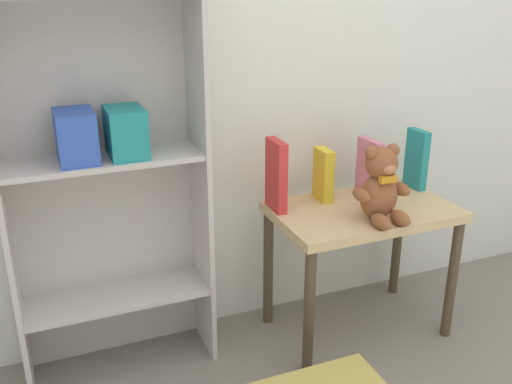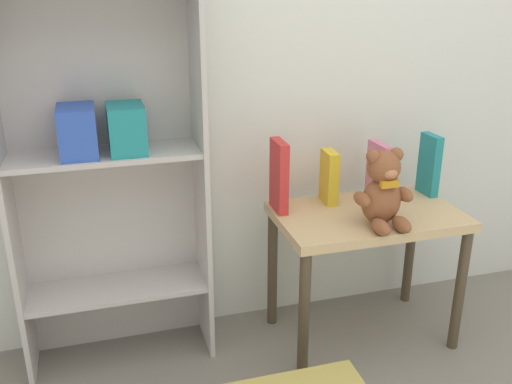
# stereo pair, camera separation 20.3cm
# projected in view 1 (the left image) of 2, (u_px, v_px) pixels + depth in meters

# --- Properties ---
(wall_back) EXTENTS (4.80, 0.06, 2.50)m
(wall_back) POSITION_uv_depth(u_px,v_px,m) (305.00, 10.00, 2.16)
(wall_back) COLOR silver
(wall_back) RESTS_ON ground_plane
(bookshelf_side) EXTENTS (0.67, 0.25, 1.61)m
(bookshelf_side) POSITION_uv_depth(u_px,v_px,m) (99.00, 130.00, 1.87)
(bookshelf_side) COLOR #BCB7B2
(bookshelf_side) RESTS_ON ground_plane
(display_table) EXTENTS (0.69, 0.42, 0.54)m
(display_table) POSITION_uv_depth(u_px,v_px,m) (362.00, 227.00, 2.21)
(display_table) COLOR tan
(display_table) RESTS_ON ground_plane
(teddy_bear) EXTENTS (0.21, 0.19, 0.28)m
(teddy_bear) POSITION_uv_depth(u_px,v_px,m) (381.00, 186.00, 2.04)
(teddy_bear) COLOR brown
(teddy_bear) RESTS_ON display_table
(book_standing_red) EXTENTS (0.04, 0.13, 0.27)m
(book_standing_red) POSITION_uv_depth(u_px,v_px,m) (276.00, 175.00, 2.12)
(book_standing_red) COLOR red
(book_standing_red) RESTS_ON display_table
(book_standing_yellow) EXTENTS (0.05, 0.11, 0.21)m
(book_standing_yellow) POSITION_uv_depth(u_px,v_px,m) (323.00, 175.00, 2.22)
(book_standing_yellow) COLOR gold
(book_standing_yellow) RESTS_ON display_table
(book_standing_pink) EXTENTS (0.04, 0.14, 0.22)m
(book_standing_pink) POSITION_uv_depth(u_px,v_px,m) (369.00, 166.00, 2.30)
(book_standing_pink) COLOR #D17093
(book_standing_pink) RESTS_ON display_table
(book_standing_teal) EXTENTS (0.04, 0.11, 0.25)m
(book_standing_teal) POSITION_uv_depth(u_px,v_px,m) (416.00, 159.00, 2.35)
(book_standing_teal) COLOR teal
(book_standing_teal) RESTS_ON display_table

